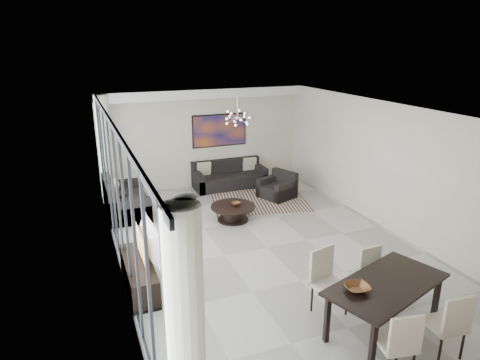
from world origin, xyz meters
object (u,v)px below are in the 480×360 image
sofa_main (229,178)px  dining_table (386,288)px  coffee_table (233,212)px  television (146,242)px  tv_console (139,275)px

sofa_main → dining_table: size_ratio=1.00×
coffee_table → television: 3.35m
sofa_main → dining_table: bearing=-91.5°
television → dining_table: (3.06, -2.53, -0.13)m
sofa_main → dining_table: dining_table is taller
coffee_table → television: television is taller
tv_console → television: bearing=3.1°
sofa_main → television: 5.69m
dining_table → sofa_main: bearing=88.5°
sofa_main → television: television is taller
television → dining_table: 3.97m
sofa_main → tv_console: (-3.41, -4.65, -0.01)m
coffee_table → sofa_main: size_ratio=0.50×
sofa_main → tv_console: 5.76m
coffee_table → television: bearing=-137.9°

